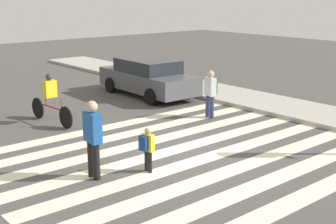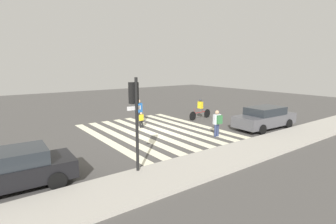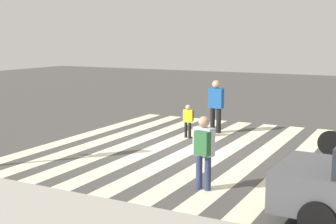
# 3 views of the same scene
# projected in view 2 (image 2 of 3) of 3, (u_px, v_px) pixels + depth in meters

# --- Properties ---
(ground_plane) EXTENTS (60.00, 60.00, 0.00)m
(ground_plane) POSITION_uv_depth(u_px,v_px,m) (156.00, 131.00, 17.38)
(ground_plane) COLOR #4C4947
(sidewalk_curb) EXTENTS (36.00, 2.50, 0.14)m
(sidewalk_curb) POSITION_uv_depth(u_px,v_px,m) (230.00, 156.00, 12.42)
(sidewalk_curb) COLOR #ADA89E
(sidewalk_curb) RESTS_ON ground_plane
(crosswalk_stripes) EXTENTS (7.62, 10.00, 0.01)m
(crosswalk_stripes) POSITION_uv_depth(u_px,v_px,m) (156.00, 131.00, 17.38)
(crosswalk_stripes) COLOR #F2EDCC
(crosswalk_stripes) RESTS_ON ground_plane
(traffic_light) EXTENTS (0.60, 0.50, 3.89)m
(traffic_light) POSITION_uv_depth(u_px,v_px,m) (135.00, 107.00, 10.25)
(traffic_light) COLOR black
(traffic_light) RESTS_ON ground_plane
(pedestrian_adult_blue_shirt) EXTENTS (0.52, 0.27, 1.84)m
(pedestrian_adult_blue_shirt) POSITION_uv_depth(u_px,v_px,m) (139.00, 110.00, 19.39)
(pedestrian_adult_blue_shirt) COLOR black
(pedestrian_adult_blue_shirt) RESTS_ON ground_plane
(pedestrian_adult_tall_backpack) EXTENTS (0.33, 0.29, 1.11)m
(pedestrian_adult_tall_backpack) POSITION_uv_depth(u_px,v_px,m) (141.00, 119.00, 18.25)
(pedestrian_adult_tall_backpack) COLOR black
(pedestrian_adult_tall_backpack) RESTS_ON ground_plane
(pedestrian_adult_yellow_jacket) EXTENTS (0.49, 0.44, 1.63)m
(pedestrian_adult_yellow_jacket) POSITION_uv_depth(u_px,v_px,m) (217.00, 121.00, 15.96)
(pedestrian_adult_yellow_jacket) COLOR navy
(pedestrian_adult_yellow_jacket) RESTS_ON ground_plane
(cyclist_mid_street) EXTENTS (2.44, 0.42, 1.65)m
(cyclist_mid_street) POSITION_uv_depth(u_px,v_px,m) (200.00, 108.00, 21.19)
(cyclist_mid_street) COLOR black
(cyclist_mid_street) RESTS_ON ground_plane
(car_parked_silver_sedan) EXTENTS (4.79, 2.14, 1.52)m
(car_parked_silver_sedan) POSITION_uv_depth(u_px,v_px,m) (265.00, 118.00, 18.01)
(car_parked_silver_sedan) COLOR #4C4C51
(car_parked_silver_sedan) RESTS_ON ground_plane
(car_parked_dark_suv) EXTENTS (4.12, 2.07, 1.44)m
(car_parked_dark_suv) POSITION_uv_depth(u_px,v_px,m) (13.00, 169.00, 9.17)
(car_parked_dark_suv) COLOR black
(car_parked_dark_suv) RESTS_ON ground_plane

